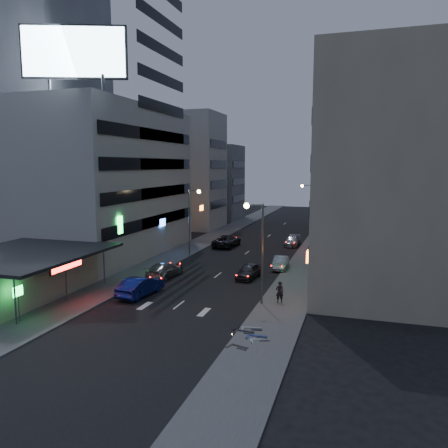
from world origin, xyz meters
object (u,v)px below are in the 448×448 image
at_px(parked_car_right_mid, 280,263).
at_px(scooter_blue, 268,327).
at_px(road_car_silver, 165,270).
at_px(scooter_silver_a, 268,330).
at_px(parked_car_right_near, 249,271).
at_px(person, 280,292).
at_px(scooter_black_b, 255,323).
at_px(scooter_black_a, 249,339).
at_px(parked_car_right_far, 293,241).
at_px(road_car_blue, 140,286).
at_px(parked_car_left, 227,241).
at_px(scooter_silver_b, 262,319).

distance_m(parked_car_right_mid, scooter_blue, 19.11).
distance_m(road_car_silver, scooter_silver_a, 18.07).
height_order(parked_car_right_near, person, person).
xyz_separation_m(person, scooter_black_b, (-0.42, -6.67, -0.27)).
xyz_separation_m(scooter_black_a, scooter_blue, (0.70, 2.14, 0.04)).
xyz_separation_m(parked_car_right_near, parked_car_right_far, (1.52, 18.84, -0.06)).
relative_size(scooter_silver_a, scooter_blue, 0.90).
bearing_deg(parked_car_right_mid, road_car_blue, -129.22).
xyz_separation_m(scooter_silver_a, scooter_black_b, (-1.04, 0.79, 0.06)).
bearing_deg(scooter_black_b, parked_car_left, 23.47).
height_order(scooter_black_b, scooter_silver_b, scooter_silver_b).
height_order(person, scooter_blue, person).
bearing_deg(parked_car_right_far, road_car_silver, -113.22).
bearing_deg(scooter_silver_a, parked_car_right_near, -1.79).
relative_size(parked_car_right_near, parked_car_right_mid, 1.03).
bearing_deg(scooter_silver_b, scooter_black_a, 170.95).
relative_size(scooter_silver_a, scooter_silver_b, 0.85).
relative_size(parked_car_right_far, scooter_blue, 2.33).
bearing_deg(person, scooter_silver_a, 70.54).
relative_size(parked_car_right_near, scooter_silver_b, 2.03).
xyz_separation_m(road_car_blue, scooter_blue, (12.26, -5.83, -0.11)).
xyz_separation_m(parked_car_right_far, road_car_silver, (-9.61, -20.93, 0.09)).
bearing_deg(parked_car_right_far, scooter_black_a, -84.25).
relative_size(parked_car_right_near, scooter_black_a, 2.30).
xyz_separation_m(parked_car_left, scooter_silver_b, (11.15, -28.36, -0.05)).
bearing_deg(scooter_silver_b, parked_car_left, 12.92).
bearing_deg(parked_car_right_mid, scooter_black_b, -87.74).
distance_m(parked_car_left, road_car_silver, 17.56).
height_order(person, scooter_silver_a, person).
xyz_separation_m(parked_car_right_near, scooter_black_b, (3.92, -13.78, 0.00)).
xyz_separation_m(scooter_black_a, scooter_black_b, (-0.24, 2.60, 0.04)).
bearing_deg(parked_car_right_mid, road_car_silver, -149.57).
xyz_separation_m(road_car_blue, scooter_black_b, (11.32, -5.37, -0.11)).
distance_m(parked_car_right_far, scooter_silver_a, 33.59).
distance_m(road_car_silver, person, 13.41).
height_order(parked_car_right_near, scooter_silver_a, parked_car_right_near).
height_order(parked_car_left, person, person).
bearing_deg(parked_car_right_far, scooter_silver_b, -83.73).
xyz_separation_m(scooter_black_b, scooter_silver_b, (0.27, 0.85, 0.03)).
bearing_deg(parked_car_left, scooter_blue, 114.36).
xyz_separation_m(parked_car_left, scooter_blue, (11.82, -29.68, -0.08)).
height_order(road_car_blue, scooter_silver_b, road_car_blue).
bearing_deg(scooter_black_b, road_car_silver, 48.84).
xyz_separation_m(person, scooter_black_a, (-0.18, -9.27, -0.32)).
xyz_separation_m(scooter_blue, scooter_black_b, (-0.95, 0.46, 0.00)).
bearing_deg(scooter_black_b, scooter_blue, -112.79).
bearing_deg(road_car_blue, scooter_black_a, 152.19).
bearing_deg(parked_car_right_far, scooter_black_b, -84.34).
bearing_deg(parked_car_right_mid, scooter_silver_a, -84.88).
relative_size(scooter_black_a, scooter_silver_a, 1.04).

